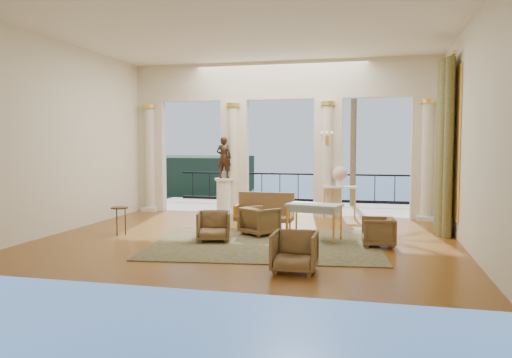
% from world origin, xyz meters
% --- Properties ---
extents(floor, '(9.00, 9.00, 0.00)m').
position_xyz_m(floor, '(0.00, 0.00, 0.00)').
color(floor, '#51210C').
rests_on(floor, ground).
extents(room_walls, '(9.00, 9.00, 9.00)m').
position_xyz_m(room_walls, '(0.00, -1.12, 2.88)').
color(room_walls, '#EDE6C7').
rests_on(room_walls, ground).
extents(arcade, '(9.00, 0.56, 4.50)m').
position_xyz_m(arcade, '(-0.00, 3.82, 2.58)').
color(arcade, beige).
rests_on(arcade, ground).
extents(terrace, '(10.00, 3.60, 0.10)m').
position_xyz_m(terrace, '(0.00, 5.80, -0.05)').
color(terrace, '#AFA890').
rests_on(terrace, ground).
extents(balustrade, '(9.00, 0.06, 1.03)m').
position_xyz_m(balustrade, '(0.00, 7.40, 0.41)').
color(balustrade, black).
rests_on(balustrade, terrace).
extents(palm_tree, '(2.00, 2.00, 4.50)m').
position_xyz_m(palm_tree, '(2.00, 6.60, 4.09)').
color(palm_tree, '#4C3823').
rests_on(palm_tree, terrace).
extents(headland, '(22.00, 18.00, 6.00)m').
position_xyz_m(headland, '(-30.00, 70.00, -3.00)').
color(headland, black).
rests_on(headland, sea).
extents(sea, '(160.00, 160.00, 0.00)m').
position_xyz_m(sea, '(0.00, 60.00, -6.00)').
color(sea, '#274F89').
rests_on(sea, ground).
extents(curtain, '(0.33, 1.40, 4.09)m').
position_xyz_m(curtain, '(4.28, 1.50, 2.02)').
color(curtain, brown).
rests_on(curtain, ground).
extents(window_frame, '(0.04, 1.60, 3.40)m').
position_xyz_m(window_frame, '(4.47, 1.50, 2.10)').
color(window_frame, '#E7B04C').
rests_on(window_frame, room_walls).
extents(wall_sconce, '(0.30, 0.11, 0.33)m').
position_xyz_m(wall_sconce, '(1.40, 3.51, 2.23)').
color(wall_sconce, '#E7B04C').
rests_on(wall_sconce, arcade).
extents(rug, '(5.08, 4.18, 0.02)m').
position_xyz_m(rug, '(0.52, -0.56, 0.01)').
color(rug, '#2B3117').
rests_on(rug, ground).
extents(armchair_a, '(0.85, 0.81, 0.72)m').
position_xyz_m(armchair_a, '(-0.64, -0.51, 0.36)').
color(armchair_a, '#48371C').
rests_on(armchair_a, ground).
extents(armchair_b, '(0.71, 0.67, 0.74)m').
position_xyz_m(armchair_b, '(1.46, -2.69, 0.37)').
color(armchair_b, '#48371C').
rests_on(armchair_b, ground).
extents(armchair_c, '(0.66, 0.69, 0.66)m').
position_xyz_m(armchair_c, '(2.81, -0.26, 0.33)').
color(armchair_c, '#48371C').
rests_on(armchair_c, ground).
extents(armchair_d, '(0.96, 0.95, 0.73)m').
position_xyz_m(armchair_d, '(0.18, 0.41, 0.36)').
color(armchair_d, '#48371C').
rests_on(armchair_d, ground).
extents(settee, '(1.39, 0.60, 0.92)m').
position_xyz_m(settee, '(0.14, 1.06, 0.45)').
color(settee, '#48371C').
rests_on(settee, ground).
extents(game_table, '(1.27, 0.88, 0.79)m').
position_xyz_m(game_table, '(1.45, 0.14, 0.71)').
color(game_table, '#ACC4DA').
rests_on(game_table, ground).
extents(pedestal, '(0.59, 0.59, 1.08)m').
position_xyz_m(pedestal, '(-1.64, 3.50, 0.52)').
color(pedestal, silver).
rests_on(pedestal, ground).
extents(statue, '(0.45, 0.30, 1.23)m').
position_xyz_m(statue, '(-1.64, 3.50, 1.70)').
color(statue, '#322016').
rests_on(statue, pedestal).
extents(console_table, '(0.96, 0.37, 0.91)m').
position_xyz_m(console_table, '(1.77, 3.55, 0.75)').
color(console_table, silver).
rests_on(console_table, ground).
extents(urn, '(0.43, 0.43, 0.57)m').
position_xyz_m(urn, '(1.77, 3.55, 1.23)').
color(urn, white).
rests_on(urn, console_table).
extents(side_table, '(0.39, 0.39, 0.64)m').
position_xyz_m(side_table, '(-3.00, -0.29, 0.55)').
color(side_table, black).
rests_on(side_table, ground).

